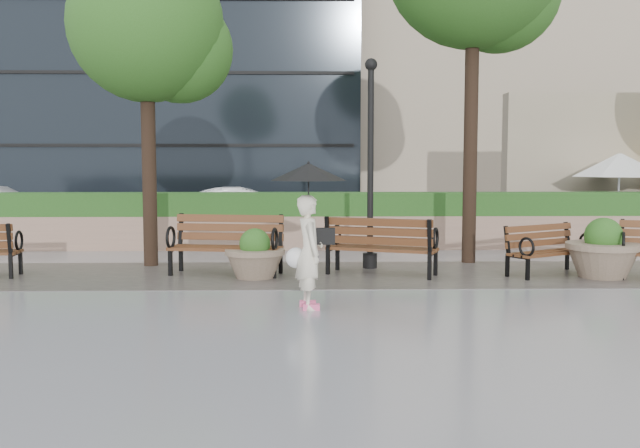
{
  "coord_description": "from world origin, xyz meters",
  "views": [
    {
      "loc": [
        -1.21,
        -10.04,
        2.08
      ],
      "look_at": [
        -0.93,
        1.2,
        1.1
      ],
      "focal_mm": 40.0,
      "sensor_mm": 36.0,
      "label": 1
    }
  ],
  "objects_px": {
    "bench_1": "(226,257)",
    "pedestrian": "(309,221)",
    "lamppost": "(370,177)",
    "planter_right": "(603,254)",
    "bench_2": "(381,258)",
    "bench_3": "(548,260)",
    "planter_left": "(255,259)",
    "car_right": "(245,212)"
  },
  "relations": [
    {
      "from": "bench_1",
      "to": "pedestrian",
      "type": "distance_m",
      "value": 3.49
    },
    {
      "from": "bench_1",
      "to": "lamppost",
      "type": "xyz_separation_m",
      "value": [
        2.73,
        0.74,
        1.46
      ]
    },
    {
      "from": "planter_right",
      "to": "lamppost",
      "type": "distance_m",
      "value": 4.47
    },
    {
      "from": "bench_2",
      "to": "bench_3",
      "type": "xyz_separation_m",
      "value": [
        3.08,
        -0.04,
        -0.05
      ]
    },
    {
      "from": "bench_3",
      "to": "planter_left",
      "type": "bearing_deg",
      "value": 152.18
    },
    {
      "from": "bench_3",
      "to": "pedestrian",
      "type": "bearing_deg",
      "value": -177.65
    },
    {
      "from": "bench_2",
      "to": "pedestrian",
      "type": "bearing_deg",
      "value": 86.33
    },
    {
      "from": "planter_right",
      "to": "car_right",
      "type": "distance_m",
      "value": 10.07
    },
    {
      "from": "lamppost",
      "to": "car_right",
      "type": "xyz_separation_m",
      "value": [
        -2.92,
        6.0,
        -1.1
      ]
    },
    {
      "from": "bench_3",
      "to": "pedestrian",
      "type": "height_order",
      "value": "pedestrian"
    },
    {
      "from": "planter_right",
      "to": "lamppost",
      "type": "height_order",
      "value": "lamppost"
    },
    {
      "from": "lamppost",
      "to": "bench_2",
      "type": "bearing_deg",
      "value": -81.61
    },
    {
      "from": "lamppost",
      "to": "pedestrian",
      "type": "height_order",
      "value": "lamppost"
    },
    {
      "from": "bench_3",
      "to": "lamppost",
      "type": "bearing_deg",
      "value": 133.97
    },
    {
      "from": "bench_2",
      "to": "bench_3",
      "type": "height_order",
      "value": "bench_2"
    },
    {
      "from": "bench_1",
      "to": "planter_right",
      "type": "bearing_deg",
      "value": 5.74
    },
    {
      "from": "planter_right",
      "to": "bench_1",
      "type": "bearing_deg",
      "value": 175.79
    },
    {
      "from": "lamppost",
      "to": "car_right",
      "type": "height_order",
      "value": "lamppost"
    },
    {
      "from": "planter_left",
      "to": "bench_2",
      "type": "bearing_deg",
      "value": 6.73
    },
    {
      "from": "bench_1",
      "to": "car_right",
      "type": "height_order",
      "value": "car_right"
    },
    {
      "from": "planter_left",
      "to": "lamppost",
      "type": "relative_size",
      "value": 0.26
    },
    {
      "from": "planter_left",
      "to": "pedestrian",
      "type": "bearing_deg",
      "value": -70.22
    },
    {
      "from": "bench_1",
      "to": "car_right",
      "type": "xyz_separation_m",
      "value": [
        -0.2,
        6.74,
        0.36
      ]
    },
    {
      "from": "planter_left",
      "to": "planter_right",
      "type": "xyz_separation_m",
      "value": [
        6.25,
        -0.1,
        0.07
      ]
    },
    {
      "from": "planter_left",
      "to": "car_right",
      "type": "height_order",
      "value": "car_right"
    },
    {
      "from": "car_right",
      "to": "pedestrian",
      "type": "relative_size",
      "value": 2.02
    },
    {
      "from": "bench_1",
      "to": "bench_2",
      "type": "distance_m",
      "value": 2.86
    },
    {
      "from": "bench_2",
      "to": "lamppost",
      "type": "relative_size",
      "value": 0.53
    },
    {
      "from": "bench_3",
      "to": "planter_right",
      "type": "height_order",
      "value": "planter_right"
    },
    {
      "from": "car_right",
      "to": "pedestrian",
      "type": "distance_m",
      "value": 9.91
    },
    {
      "from": "bench_1",
      "to": "bench_2",
      "type": "height_order",
      "value": "bench_1"
    },
    {
      "from": "bench_2",
      "to": "car_right",
      "type": "height_order",
      "value": "car_right"
    },
    {
      "from": "bench_3",
      "to": "planter_left",
      "type": "xyz_separation_m",
      "value": [
        -5.38,
        -0.23,
        0.08
      ]
    },
    {
      "from": "bench_1",
      "to": "planter_left",
      "type": "height_order",
      "value": "bench_1"
    },
    {
      "from": "bench_3",
      "to": "car_right",
      "type": "relative_size",
      "value": 0.43
    },
    {
      "from": "planter_right",
      "to": "pedestrian",
      "type": "distance_m",
      "value": 5.93
    },
    {
      "from": "bench_2",
      "to": "planter_right",
      "type": "relative_size",
      "value": 1.64
    },
    {
      "from": "pedestrian",
      "to": "bench_1",
      "type": "bearing_deg",
      "value": 15.58
    },
    {
      "from": "pedestrian",
      "to": "planter_left",
      "type": "bearing_deg",
      "value": 8.91
    },
    {
      "from": "planter_left",
      "to": "lamppost",
      "type": "bearing_deg",
      "value": 27.64
    },
    {
      "from": "planter_right",
      "to": "pedestrian",
      "type": "height_order",
      "value": "pedestrian"
    },
    {
      "from": "bench_3",
      "to": "bench_2",
      "type": "bearing_deg",
      "value": 149.0
    }
  ]
}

